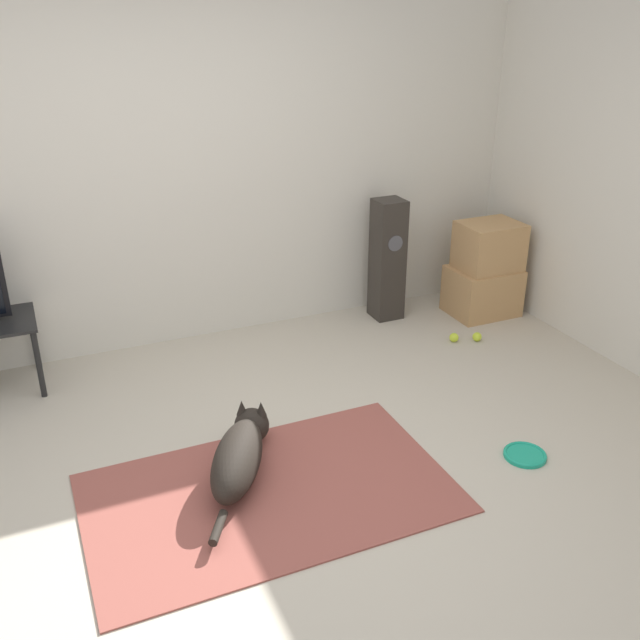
% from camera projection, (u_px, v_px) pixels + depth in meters
% --- Properties ---
extents(ground_plane, '(12.00, 12.00, 0.00)m').
position_uv_depth(ground_plane, '(292.00, 506.00, 3.48)').
color(ground_plane, '#BCB29E').
extents(wall_back, '(8.00, 0.06, 2.55)m').
position_uv_depth(wall_back, '(171.00, 162.00, 4.71)').
color(wall_back, beige).
rests_on(wall_back, ground_plane).
extents(area_rug, '(1.81, 1.10, 0.01)m').
position_uv_depth(area_rug, '(270.00, 493.00, 3.56)').
color(area_rug, '#934C42').
rests_on(area_rug, ground_plane).
extents(dog, '(0.56, 0.88, 0.27)m').
position_uv_depth(dog, '(240.00, 454.00, 3.64)').
color(dog, black).
rests_on(dog, area_rug).
extents(frisbee, '(0.23, 0.23, 0.03)m').
position_uv_depth(frisbee, '(525.00, 455.00, 3.85)').
color(frisbee, '#199E7A').
rests_on(frisbee, ground_plane).
extents(cardboard_box_lower, '(0.50, 0.40, 0.37)m').
position_uv_depth(cardboard_box_lower, '(482.00, 291.00, 5.54)').
color(cardboard_box_lower, tan).
rests_on(cardboard_box_lower, ground_plane).
extents(cardboard_box_upper, '(0.45, 0.36, 0.36)m').
position_uv_depth(cardboard_box_upper, '(489.00, 246.00, 5.40)').
color(cardboard_box_upper, tan).
rests_on(cardboard_box_upper, cardboard_box_lower).
extents(floor_speaker, '(0.21, 0.22, 0.92)m').
position_uv_depth(floor_speaker, '(387.00, 260.00, 5.37)').
color(floor_speaker, '#2D2823').
rests_on(floor_speaker, ground_plane).
extents(tennis_ball_by_boxes, '(0.07, 0.07, 0.07)m').
position_uv_depth(tennis_ball_by_boxes, '(477.00, 337.00, 5.14)').
color(tennis_ball_by_boxes, '#C6E033').
rests_on(tennis_ball_by_boxes, ground_plane).
extents(tennis_ball_near_speaker, '(0.07, 0.07, 0.07)m').
position_uv_depth(tennis_ball_near_speaker, '(454.00, 337.00, 5.13)').
color(tennis_ball_near_speaker, '#C6E033').
rests_on(tennis_ball_near_speaker, ground_plane).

